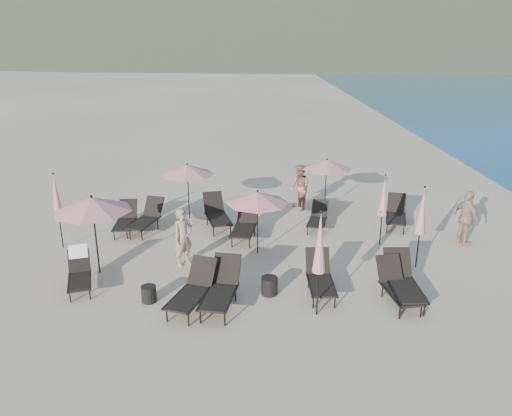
{
  "coord_description": "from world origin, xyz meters",
  "views": [
    {
      "loc": [
        -1.15,
        -11.41,
        6.32
      ],
      "look_at": [
        -0.89,
        3.5,
        1.1
      ],
      "focal_mm": 35.0,
      "sensor_mm": 36.0,
      "label": 1
    }
  ],
  "objects_px": {
    "lounger_0": "(79,271)",
    "beachgoer_c": "(466,218)",
    "lounger_7": "(146,217)",
    "umbrella_closed_0": "(320,244)",
    "lounger_3": "(320,277)",
    "lounger_11": "(396,213)",
    "lounger_1": "(193,289)",
    "side_table_0": "(149,294)",
    "lounger_5": "(403,280)",
    "lounger_10": "(318,218)",
    "lounger_9": "(245,224)",
    "umbrella_open_0": "(92,204)",
    "lounger_2": "(221,287)",
    "umbrella_open_3": "(327,164)",
    "umbrella_closed_1": "(384,196)",
    "umbrella_open_2": "(187,170)",
    "umbrella_closed_3": "(422,211)",
    "lounger_8": "(217,213)",
    "lounger_6": "(126,219)",
    "beachgoer_a": "(183,237)",
    "umbrella_closed_2": "(56,196)",
    "lounger_4": "(397,285)",
    "beachgoer_b": "(300,188)",
    "side_table_1": "(269,286)"
  },
  "relations": [
    {
      "from": "lounger_5",
      "to": "lounger_11",
      "type": "distance_m",
      "value": 5.19
    },
    {
      "from": "lounger_9",
      "to": "side_table_0",
      "type": "bearing_deg",
      "value": -110.73
    },
    {
      "from": "lounger_3",
      "to": "umbrella_open_0",
      "type": "relative_size",
      "value": 0.73
    },
    {
      "from": "umbrella_open_2",
      "to": "beachgoer_a",
      "type": "distance_m",
      "value": 3.96
    },
    {
      "from": "umbrella_open_0",
      "to": "lounger_4",
      "type": "bearing_deg",
      "value": -12.5
    },
    {
      "from": "lounger_7",
      "to": "umbrella_closed_0",
      "type": "relative_size",
      "value": 0.71
    },
    {
      "from": "lounger_0",
      "to": "umbrella_closed_0",
      "type": "distance_m",
      "value": 6.38
    },
    {
      "from": "umbrella_open_0",
      "to": "side_table_0",
      "type": "bearing_deg",
      "value": -44.03
    },
    {
      "from": "lounger_5",
      "to": "lounger_10",
      "type": "relative_size",
      "value": 1.18
    },
    {
      "from": "lounger_0",
      "to": "lounger_7",
      "type": "height_order",
      "value": "lounger_7"
    },
    {
      "from": "umbrella_closed_2",
      "to": "lounger_7",
      "type": "bearing_deg",
      "value": 30.53
    },
    {
      "from": "lounger_0",
      "to": "beachgoer_c",
      "type": "distance_m",
      "value": 11.54
    },
    {
      "from": "lounger_6",
      "to": "lounger_11",
      "type": "xyz_separation_m",
      "value": [
        9.24,
        0.38,
        0.02
      ]
    },
    {
      "from": "lounger_10",
      "to": "umbrella_closed_1",
      "type": "xyz_separation_m",
      "value": [
        1.79,
        -1.43,
        1.21
      ]
    },
    {
      "from": "beachgoer_b",
      "to": "umbrella_closed_0",
      "type": "bearing_deg",
      "value": -21.64
    },
    {
      "from": "lounger_2",
      "to": "lounger_8",
      "type": "bearing_deg",
      "value": 105.56
    },
    {
      "from": "lounger_6",
      "to": "umbrella_open_0",
      "type": "bearing_deg",
      "value": -93.53
    },
    {
      "from": "lounger_5",
      "to": "lounger_9",
      "type": "xyz_separation_m",
      "value": [
        -3.97,
        4.02,
        -0.02
      ]
    },
    {
      "from": "lounger_2",
      "to": "umbrella_open_3",
      "type": "height_order",
      "value": "umbrella_open_3"
    },
    {
      "from": "lounger_3",
      "to": "side_table_0",
      "type": "height_order",
      "value": "lounger_3"
    },
    {
      "from": "umbrella_open_2",
      "to": "umbrella_closed_3",
      "type": "xyz_separation_m",
      "value": [
        6.92,
        -4.14,
        -0.12
      ]
    },
    {
      "from": "umbrella_open_2",
      "to": "lounger_7",
      "type": "bearing_deg",
      "value": -138.5
    },
    {
      "from": "umbrella_open_3",
      "to": "lounger_7",
      "type": "bearing_deg",
      "value": -162.63
    },
    {
      "from": "lounger_3",
      "to": "umbrella_closed_1",
      "type": "relative_size",
      "value": 0.72
    },
    {
      "from": "lounger_9",
      "to": "umbrella_open_0",
      "type": "relative_size",
      "value": 0.82
    },
    {
      "from": "umbrella_closed_2",
      "to": "lounger_11",
      "type": "bearing_deg",
      "value": 8.88
    },
    {
      "from": "lounger_7",
      "to": "umbrella_closed_1",
      "type": "xyz_separation_m",
      "value": [
        7.61,
        -1.33,
        1.14
      ]
    },
    {
      "from": "umbrella_open_2",
      "to": "lounger_9",
      "type": "bearing_deg",
      "value": -42.74
    },
    {
      "from": "lounger_10",
      "to": "beachgoer_a",
      "type": "relative_size",
      "value": 0.92
    },
    {
      "from": "lounger_3",
      "to": "lounger_11",
      "type": "distance_m",
      "value": 5.75
    },
    {
      "from": "lounger_0",
      "to": "beachgoer_c",
      "type": "height_order",
      "value": "beachgoer_c"
    },
    {
      "from": "lounger_9",
      "to": "umbrella_closed_2",
      "type": "height_order",
      "value": "umbrella_closed_2"
    },
    {
      "from": "lounger_0",
      "to": "side_table_1",
      "type": "bearing_deg",
      "value": -21.96
    },
    {
      "from": "beachgoer_a",
      "to": "beachgoer_c",
      "type": "height_order",
      "value": "beachgoer_c"
    },
    {
      "from": "lounger_0",
      "to": "umbrella_open_0",
      "type": "bearing_deg",
      "value": 55.86
    },
    {
      "from": "lounger_6",
      "to": "lounger_8",
      "type": "height_order",
      "value": "lounger_8"
    },
    {
      "from": "umbrella_closed_1",
      "to": "umbrella_closed_2",
      "type": "relative_size",
      "value": 0.95
    },
    {
      "from": "lounger_3",
      "to": "lounger_11",
      "type": "relative_size",
      "value": 0.92
    },
    {
      "from": "lounger_1",
      "to": "umbrella_closed_0",
      "type": "relative_size",
      "value": 0.72
    },
    {
      "from": "lounger_1",
      "to": "lounger_2",
      "type": "relative_size",
      "value": 0.98
    },
    {
      "from": "lounger_0",
      "to": "lounger_9",
      "type": "relative_size",
      "value": 0.88
    },
    {
      "from": "lounger_11",
      "to": "side_table_0",
      "type": "height_order",
      "value": "lounger_11"
    },
    {
      "from": "lounger_0",
      "to": "lounger_3",
      "type": "height_order",
      "value": "lounger_3"
    },
    {
      "from": "lounger_1",
      "to": "side_table_0",
      "type": "distance_m",
      "value": 1.19
    },
    {
      "from": "lounger_11",
      "to": "umbrella_open_2",
      "type": "relative_size",
      "value": 0.89
    },
    {
      "from": "lounger_0",
      "to": "lounger_6",
      "type": "bearing_deg",
      "value": 68.85
    },
    {
      "from": "lounger_3",
      "to": "umbrella_closed_2",
      "type": "height_order",
      "value": "umbrella_closed_2"
    },
    {
      "from": "umbrella_closed_2",
      "to": "lounger_4",
      "type": "bearing_deg",
      "value": -20.25
    },
    {
      "from": "umbrella_open_2",
      "to": "lounger_2",
      "type": "bearing_deg",
      "value": -76.7
    },
    {
      "from": "beachgoer_b",
      "to": "lounger_8",
      "type": "bearing_deg",
      "value": -79.51
    }
  ]
}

